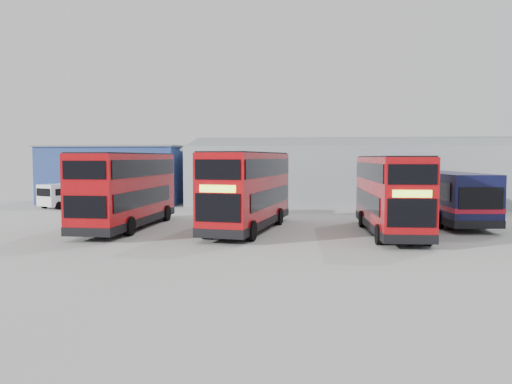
% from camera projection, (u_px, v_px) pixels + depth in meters
% --- Properties ---
extents(ground_plane, '(120.00, 120.00, 0.00)m').
position_uv_depth(ground_plane, '(244.00, 236.00, 26.05)').
color(ground_plane, '#969591').
rests_on(ground_plane, ground).
extents(office_block, '(12.30, 8.32, 5.12)m').
position_uv_depth(office_block, '(120.00, 174.00, 45.32)').
color(office_block, navy).
rests_on(office_block, ground).
extents(maintenance_shed, '(30.50, 12.00, 5.89)m').
position_uv_depth(maintenance_shed, '(363.00, 174.00, 44.76)').
color(maintenance_shed, '#9BA1A9').
rests_on(maintenance_shed, ground).
extents(double_decker_left, '(2.78, 10.33, 4.34)m').
position_uv_depth(double_decker_left, '(127.00, 191.00, 28.60)').
color(double_decker_left, '#AA090F').
rests_on(double_decker_left, ground).
extents(double_decker_centre, '(4.01, 10.60, 4.39)m').
position_uv_depth(double_decker_centre, '(249.00, 191.00, 27.97)').
color(double_decker_centre, '#AA090F').
rests_on(double_decker_centre, ground).
extents(double_decker_right, '(2.82, 9.95, 4.17)m').
position_uv_depth(double_decker_right, '(390.00, 195.00, 26.51)').
color(double_decker_right, '#AA090F').
rests_on(double_decker_right, ground).
extents(single_decker_blue, '(3.94, 11.90, 3.17)m').
position_uv_depth(single_decker_blue, '(440.00, 197.00, 31.85)').
color(single_decker_blue, '#0C1335').
rests_on(single_decker_blue, ground).
extents(panel_van, '(3.39, 4.77, 1.95)m').
position_uv_depth(panel_van, '(67.00, 194.00, 40.67)').
color(panel_van, white).
rests_on(panel_van, ground).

